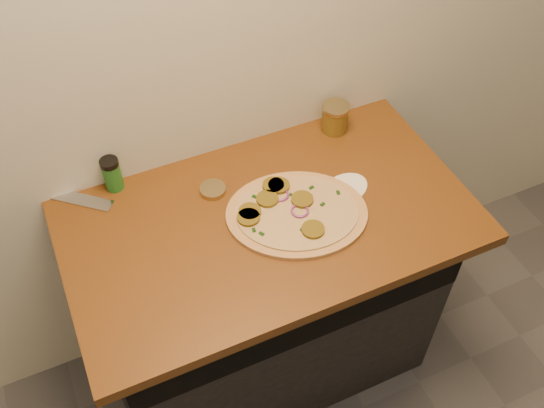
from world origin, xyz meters
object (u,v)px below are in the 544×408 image
pizza (295,212)px  salsa_jar (335,118)px  spice_shaker (112,174)px  chefs_knife (50,192)px

pizza → salsa_jar: size_ratio=5.32×
pizza → spice_shaker: 0.56m
pizza → spice_shaker: size_ratio=4.67×
pizza → chefs_knife: pizza is taller
salsa_jar → spice_shaker: bearing=177.0°
chefs_knife → salsa_jar: (0.93, -0.09, 0.04)m
salsa_jar → spice_shaker: spice_shaker is taller
pizza → spice_shaker: spice_shaker is taller
chefs_knife → salsa_jar: salsa_jar is taller
chefs_knife → spice_shaker: (0.19, -0.05, 0.05)m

